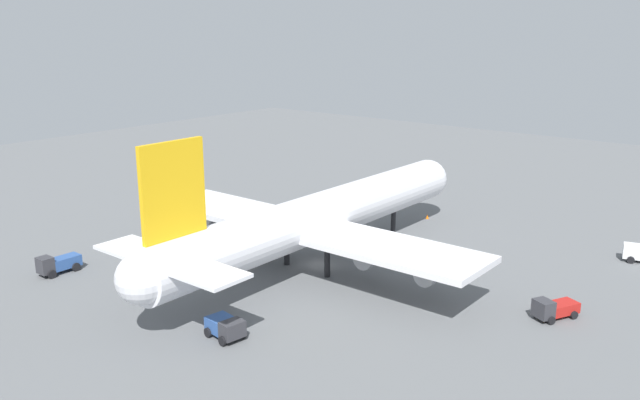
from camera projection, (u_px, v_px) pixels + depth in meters
ground_plane at (320, 264)px, 80.95m from camera, size 229.46×229.46×0.00m
cargo_airplane at (319, 217)px, 79.19m from camera, size 57.37×45.20×18.41m
baggage_tug at (226, 327)px, 61.62m from camera, size 3.10×4.12×2.05m
fuel_truck at (58, 264)px, 77.74m from camera, size 5.01×2.29×2.43m
pushback_tractor at (554, 308)px, 65.80m from camera, size 5.18×3.85×2.18m
safety_cone_nose at (427, 217)px, 100.05m from camera, size 0.48×0.48×0.69m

